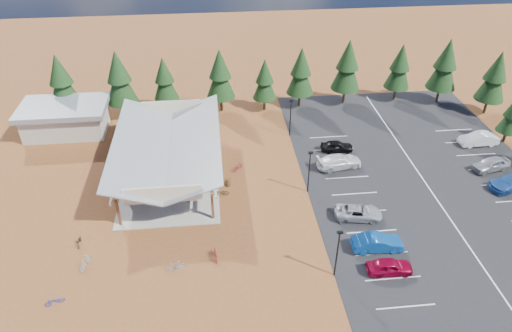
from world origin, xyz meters
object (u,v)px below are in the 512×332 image
bike_1 (153,176)px  bike_2 (156,152)px  bike_6 (182,165)px  bike_13 (176,266)px  bike_3 (149,150)px  bike_pavilion (168,145)px  bike_16 (221,193)px  bike_8 (79,241)px  trash_bin_0 (216,183)px  bike_0 (138,197)px  outbuilding (66,118)px  lamp_post_2 (290,115)px  car_1 (377,243)px  bike_4 (182,198)px  bike_5 (184,171)px  car_4 (337,146)px  car_8 (491,164)px  bike_11 (215,254)px  car_9 (479,139)px  trash_bin_1 (228,182)px  car_3 (339,161)px  bike_7 (185,141)px  car_0 (390,266)px  bike_15 (238,167)px  lamp_post_0 (338,251)px  bike_9 (85,262)px  lamp_post_1 (309,169)px  car_2 (358,212)px

bike_1 → bike_2: size_ratio=1.06×
bike_6 → bike_13: (-0.07, -15.76, -0.03)m
bike_3 → bike_pavilion: bearing=-127.5°
bike_16 → bike_8: bearing=-67.7°
trash_bin_0 → bike_0: bike_0 is taller
outbuilding → bike_3: outbuilding is taller
lamp_post_2 → car_1: (4.67, -21.34, -2.15)m
bike_4 → bike_8: (-9.49, -5.32, -0.19)m
bike_3 → bike_5: 6.52m
car_4 → car_8: 17.76m
trash_bin_0 → bike_3: 10.81m
bike_11 → car_9: car_9 is taller
bike_5 → bike_16: size_ratio=1.16×
bike_3 → car_9: size_ratio=0.32×
trash_bin_1 → trash_bin_0: bearing=179.8°
bike_16 → car_3: (13.98, 3.98, 0.40)m
bike_7 → car_0: size_ratio=0.45×
bike_15 → car_0: (12.11, -17.01, 0.27)m
bike_7 → bike_16: (4.10, -10.65, -0.23)m
trash_bin_1 → car_8: bearing=-0.2°
lamp_post_0 → bike_9: bearing=171.6°
bike_13 → car_4: size_ratio=0.44×
bike_3 → car_8: bearing=-81.4°
bike_11 → bike_13: (-3.53, -1.07, -0.03)m
lamp_post_2 → bike_16: bearing=-128.6°
bike_2 → car_8: 39.58m
outbuilding → bike_9: outbuilding is taller
bike_5 → lamp_post_2: bearing=-72.0°
car_0 → car_9: size_ratio=0.83×
lamp_post_2 → bike_16: size_ratio=3.25×
bike_9 → car_0: bearing=-167.1°
bike_1 → lamp_post_2: bearing=-57.1°
bike_13 → lamp_post_1: bearing=112.8°
bike_6 → car_1: car_1 is taller
lamp_post_1 → bike_9: bearing=-158.2°
lamp_post_0 → bike_16: 15.62m
bike_8 → car_8: bearing=6.7°
car_3 → car_2: bearing=168.4°
bike_2 → bike_9: bearing=163.9°
bike_4 → car_4: (18.78, 8.17, 0.12)m
bike_6 → bike_2: bearing=45.5°
bike_15 → car_3: (11.85, -0.60, 0.35)m
bike_pavilion → lamp_post_2: size_ratio=3.77×
bike_pavilion → lamp_post_1: 15.83m
bike_2 → car_9: size_ratio=0.35×
lamp_post_1 → bike_1: size_ratio=2.83×
bike_13 → car_9: car_9 is taller
car_1 → car_4: size_ratio=1.21×
trash_bin_0 → bike_2: 9.91m
bike_0 → bike_3: bearing=-4.0°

